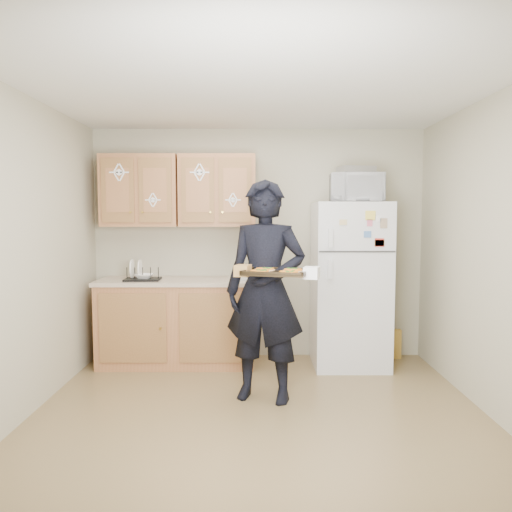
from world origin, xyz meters
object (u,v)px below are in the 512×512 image
object	(u,v)px
microwave	(356,188)
person	(265,291)
baking_tray	(276,273)
refrigerator	(350,285)
dish_rack	(143,273)

from	to	relation	value
microwave	person	bearing A→B (deg)	-131.61
person	baking_tray	bearing A→B (deg)	-58.37
person	baking_tray	distance (m)	0.35
refrigerator	baking_tray	distance (m)	1.53
refrigerator	baking_tray	xyz separation A→B (m)	(-0.81, -1.27, 0.27)
person	baking_tray	world-z (taller)	person
baking_tray	dish_rack	size ratio (longest dim) A/B	1.38
baking_tray	refrigerator	bearing A→B (deg)	73.09
refrigerator	microwave	bearing A→B (deg)	-49.93
refrigerator	microwave	distance (m)	1.00
baking_tray	microwave	distance (m)	1.65
baking_tray	dish_rack	distance (m)	1.82
dish_rack	refrigerator	bearing A→B (deg)	0.87
microwave	dish_rack	xyz separation A→B (m)	(-2.18, 0.02, -0.87)
refrigerator	dish_rack	xyz separation A→B (m)	(-2.14, -0.03, 0.12)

